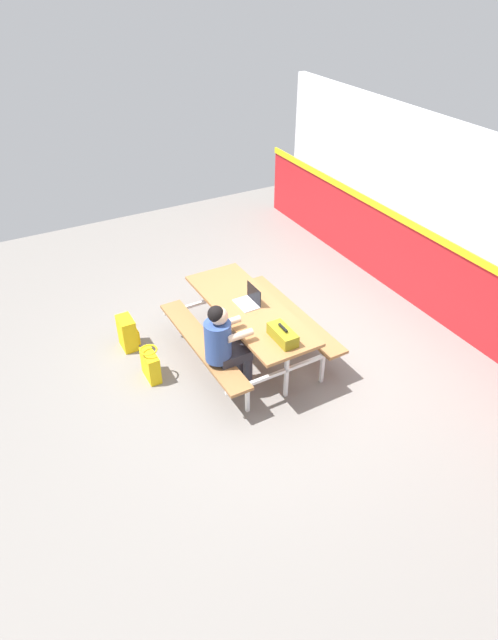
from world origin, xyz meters
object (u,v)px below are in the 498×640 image
at_px(backpack_dark, 128,333).
at_px(student_nearer, 224,342).
at_px(laptop_silver, 249,300).
at_px(tote_bag_bright, 151,365).
at_px(picnic_table_main, 249,318).
at_px(toolbox_grey, 283,335).

bearing_deg(backpack_dark, student_nearer, 28.64).
bearing_deg(laptop_silver, tote_bag_bright, -95.55).
height_order(picnic_table_main, student_nearer, student_nearer).
height_order(laptop_silver, toolbox_grey, laptop_silver).
bearing_deg(backpack_dark, picnic_table_main, 54.85).
height_order(toolbox_grey, backpack_dark, toolbox_grey).
bearing_deg(laptop_silver, student_nearer, -49.06).
distance_m(student_nearer, tote_bag_bright, 1.07).
distance_m(laptop_silver, backpack_dark, 1.66).
relative_size(student_nearer, backpack_dark, 2.74).
xyz_separation_m(toolbox_grey, backpack_dark, (-1.65, -1.30, -0.60)).
relative_size(student_nearer, toolbox_grey, 3.02).
height_order(toolbox_grey, tote_bag_bright, toolbox_grey).
height_order(picnic_table_main, tote_bag_bright, picnic_table_main).
bearing_deg(picnic_table_main, student_nearer, -51.20).
bearing_deg(picnic_table_main, backpack_dark, -125.15).
bearing_deg(toolbox_grey, picnic_table_main, -178.94).
height_order(student_nearer, tote_bag_bright, student_nearer).
distance_m(picnic_table_main, tote_bag_bright, 1.31).
distance_m(toolbox_grey, tote_bag_bright, 1.68).
distance_m(student_nearer, toolbox_grey, 0.65).
distance_m(student_nearer, laptop_silver, 0.78).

